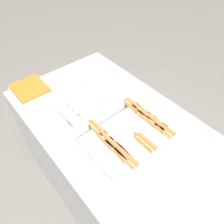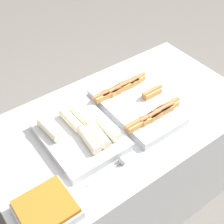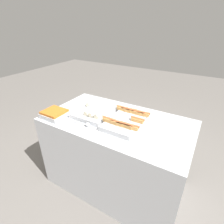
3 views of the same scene
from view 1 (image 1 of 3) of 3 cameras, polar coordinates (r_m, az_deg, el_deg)
name	(u,v)px [view 1 (image 1 of 3)]	position (r m, az deg, el deg)	size (l,w,h in m)	color
ground_plane	(116,191)	(2.16, 1.06, -19.82)	(12.00, 12.00, 0.00)	slate
counter	(117,165)	(1.75, 1.27, -13.57)	(1.56, 0.87, 0.92)	#B7BABF
tray_hotdogs	(132,133)	(1.29, 5.19, -5.57)	(0.39, 0.54, 0.10)	#B7BABF
tray_wraps	(92,99)	(1.49, -5.15, 3.28)	(0.37, 0.46, 0.10)	#B7BABF
tray_side_front	(31,91)	(1.65, -20.43, 5.12)	(0.25, 0.23, 0.07)	#B7BABF
serving_spoon_near	(64,125)	(1.38, -12.33, -3.40)	(0.24, 0.04, 0.04)	#B2B5BA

